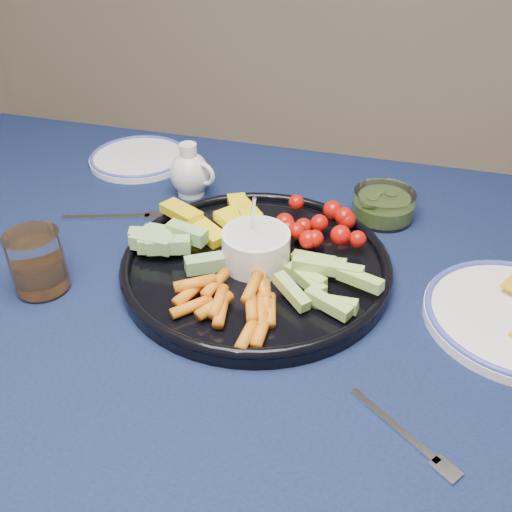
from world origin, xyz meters
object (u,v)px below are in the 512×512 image
(creamer_pitcher, at_px, (190,173))
(side_plate_extra, at_px, (139,158))
(pickle_bowl, at_px, (383,206))
(dining_table, at_px, (275,359))
(juice_tumbler, at_px, (38,265))
(crudite_platter, at_px, (254,260))

(creamer_pitcher, relative_size, side_plate_extra, 0.50)
(pickle_bowl, bearing_deg, creamer_pitcher, -177.49)
(creamer_pitcher, bearing_deg, pickle_bowl, 2.51)
(dining_table, relative_size, juice_tumbler, 18.13)
(pickle_bowl, height_order, side_plate_extra, pickle_bowl)
(pickle_bowl, bearing_deg, dining_table, -110.71)
(juice_tumbler, bearing_deg, dining_table, 6.38)
(side_plate_extra, bearing_deg, crudite_platter, -42.00)
(dining_table, xyz_separation_m, side_plate_extra, (-0.39, 0.38, 0.10))
(crudite_platter, relative_size, juice_tumbler, 4.40)
(creamer_pitcher, bearing_deg, dining_table, -50.19)
(dining_table, bearing_deg, juice_tumbler, -173.62)
(dining_table, height_order, creamer_pitcher, creamer_pitcher)
(crudite_platter, relative_size, side_plate_extra, 2.01)
(creamer_pitcher, bearing_deg, juice_tumbler, -108.20)
(pickle_bowl, bearing_deg, crudite_platter, -127.84)
(dining_table, bearing_deg, crudite_platter, 124.53)
(dining_table, height_order, juice_tumbler, juice_tumbler)
(crudite_platter, xyz_separation_m, creamer_pitcher, (-0.18, 0.20, 0.02))
(crudite_platter, bearing_deg, creamer_pitcher, 131.73)
(dining_table, bearing_deg, pickle_bowl, 69.29)
(dining_table, distance_m, crudite_platter, 0.15)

